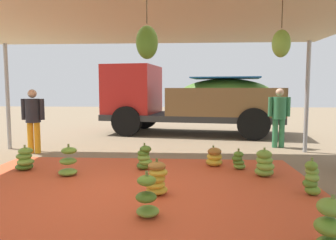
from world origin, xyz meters
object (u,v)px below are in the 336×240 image
at_px(banana_bunch_5, 147,198).
at_px(banana_bunch_8, 68,163).
at_px(banana_bunch_2, 312,179).
at_px(banana_bunch_10, 156,179).
at_px(banana_bunch_9, 238,161).
at_px(banana_bunch_0, 265,164).
at_px(banana_bunch_6, 214,157).
at_px(banana_bunch_1, 331,229).
at_px(banana_bunch_3, 144,158).
at_px(worker_0, 279,113).
at_px(banana_bunch_7, 25,160).
at_px(worker_1, 33,116).
at_px(cargo_truck_main, 187,99).

xyz_separation_m(banana_bunch_5, banana_bunch_8, (-1.66, 1.81, -0.00)).
relative_size(banana_bunch_2, banana_bunch_10, 1.01).
bearing_deg(banana_bunch_9, banana_bunch_0, -52.34).
bearing_deg(banana_bunch_6, banana_bunch_10, -118.76).
bearing_deg(banana_bunch_1, banana_bunch_3, 125.05).
xyz_separation_m(banana_bunch_2, worker_0, (0.61, 3.93, 0.68)).
distance_m(banana_bunch_8, worker_0, 5.59).
relative_size(banana_bunch_3, banana_bunch_7, 1.06).
bearing_deg(banana_bunch_6, worker_1, 165.65).
xyz_separation_m(banana_bunch_2, worker_1, (-5.58, 2.79, 0.66)).
distance_m(banana_bunch_1, banana_bunch_6, 3.55).
bearing_deg(banana_bunch_3, banana_bunch_8, -159.21).
height_order(banana_bunch_2, banana_bunch_8, banana_bunch_8).
relative_size(banana_bunch_0, worker_1, 0.34).
xyz_separation_m(banana_bunch_9, worker_1, (-4.74, 1.34, 0.73)).
xyz_separation_m(banana_bunch_6, banana_bunch_9, (0.45, -0.24, -0.01)).
height_order(banana_bunch_1, banana_bunch_2, banana_bunch_1).
bearing_deg(worker_0, banana_bunch_6, -130.25).
distance_m(banana_bunch_1, banana_bunch_5, 2.00).
height_order(banana_bunch_2, banana_bunch_7, banana_bunch_2).
bearing_deg(worker_0, banana_bunch_0, -109.75).
relative_size(worker_0, worker_1, 1.02).
relative_size(banana_bunch_0, cargo_truck_main, 0.08).
relative_size(banana_bunch_7, worker_0, 0.31).
distance_m(banana_bunch_2, worker_0, 4.03).
height_order(banana_bunch_8, banana_bunch_10, banana_bunch_8).
height_order(banana_bunch_2, banana_bunch_5, banana_bunch_5).
relative_size(cargo_truck_main, worker_1, 4.03).
distance_m(banana_bunch_1, banana_bunch_3, 3.79).
bearing_deg(banana_bunch_9, banana_bunch_6, 151.60).
distance_m(banana_bunch_10, worker_1, 4.45).
distance_m(banana_bunch_2, worker_1, 6.27).
bearing_deg(banana_bunch_0, banana_bunch_10, -149.07).
bearing_deg(banana_bunch_2, cargo_truck_main, 105.75).
height_order(banana_bunch_0, banana_bunch_3, banana_bunch_0).
xyz_separation_m(banana_bunch_2, banana_bunch_6, (-1.29, 1.69, -0.06)).
bearing_deg(banana_bunch_0, banana_bunch_5, -134.04).
bearing_deg(banana_bunch_3, worker_0, 38.39).
distance_m(banana_bunch_2, banana_bunch_8, 4.08).
bearing_deg(banana_bunch_1, banana_bunch_9, 96.14).
distance_m(banana_bunch_3, banana_bunch_9, 1.84).
height_order(banana_bunch_9, worker_1, worker_1).
xyz_separation_m(banana_bunch_0, banana_bunch_5, (-1.87, -1.93, 0.01)).
xyz_separation_m(banana_bunch_8, banana_bunch_9, (3.15, 0.62, -0.07)).
distance_m(banana_bunch_0, banana_bunch_8, 3.53).
bearing_deg(banana_bunch_9, banana_bunch_7, -175.78).
bearing_deg(banana_bunch_3, worker_1, 153.38).
bearing_deg(worker_1, worker_0, 10.44).
bearing_deg(cargo_truck_main, worker_1, -135.18).
bearing_deg(banana_bunch_0, banana_bunch_9, 127.66).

